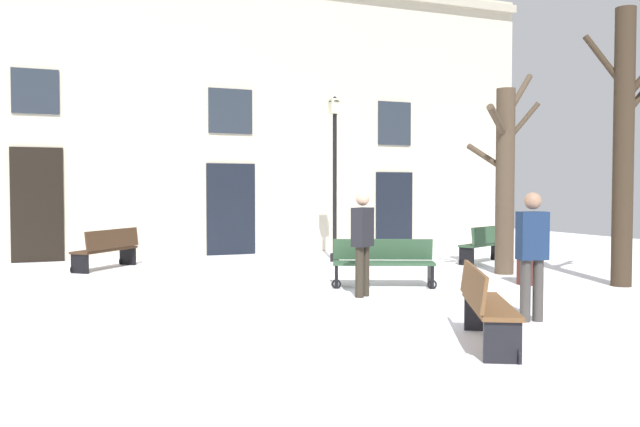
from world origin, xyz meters
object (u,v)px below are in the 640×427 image
object	(u,v)px
bench_facing_shops	(485,244)
bench_near_center_tree	(107,249)
tree_left_of_center	(625,141)
streetlamp	(335,161)
bench_far_corner	(383,262)
bench_back_to_back_left	(485,305)
tree_center	(505,173)
litter_bin	(528,260)
person_by_shop_door	(532,250)
person_near_bench	(362,239)

from	to	relation	value
bench_facing_shops	bench_near_center_tree	world-z (taller)	bench_facing_shops
tree_left_of_center	bench_near_center_tree	distance (m)	10.72
streetlamp	bench_far_corner	bearing A→B (deg)	-100.83
bench_far_corner	tree_left_of_center	bearing A→B (deg)	2.80
streetlamp	bench_back_to_back_left	bearing A→B (deg)	-101.62
tree_center	litter_bin	world-z (taller)	tree_center
person_by_shop_door	bench_far_corner	bearing A→B (deg)	109.83
bench_facing_shops	bench_far_corner	bearing A→B (deg)	6.43
bench_facing_shops	bench_near_center_tree	bearing A→B (deg)	-39.30
bench_near_center_tree	bench_far_corner	world-z (taller)	bench_near_center_tree
streetlamp	bench_far_corner	distance (m)	4.61
person_near_bench	bench_near_center_tree	bearing A→B (deg)	-89.95
bench_back_to_back_left	tree_center	bearing A→B (deg)	-12.22
streetlamp	bench_near_center_tree	size ratio (longest dim) A/B	2.43
tree_left_of_center	litter_bin	world-z (taller)	tree_left_of_center
bench_facing_shops	litter_bin	bearing A→B (deg)	41.60
tree_left_of_center	bench_far_corner	bearing A→B (deg)	159.51
tree_center	bench_far_corner	bearing A→B (deg)	-167.77
bench_facing_shops	person_by_shop_door	world-z (taller)	person_by_shop_door
bench_near_center_tree	person_near_bench	xyz separation A→B (m)	(3.63, -5.41, 0.51)
streetlamp	litter_bin	xyz separation A→B (m)	(1.84, -4.82, -1.98)
bench_near_center_tree	tree_center	bearing A→B (deg)	104.19
bench_near_center_tree	bench_far_corner	xyz separation A→B (m)	(4.45, -4.57, -0.00)
bench_near_center_tree	bench_far_corner	distance (m)	6.38
bench_back_to_back_left	litter_bin	bearing A→B (deg)	-17.55
tree_left_of_center	bench_facing_shops	world-z (taller)	tree_left_of_center
person_near_bench	person_by_shop_door	world-z (taller)	person_by_shop_door
bench_back_to_back_left	bench_near_center_tree	distance (m)	9.59
streetlamp	bench_far_corner	world-z (taller)	streetlamp
tree_center	streetlamp	bearing A→B (deg)	125.23
streetlamp	tree_center	bearing A→B (deg)	-54.77
bench_back_to_back_left	person_by_shop_door	world-z (taller)	person_by_shop_door
bench_near_center_tree	tree_left_of_center	bearing A→B (deg)	95.61
litter_bin	person_by_shop_door	size ratio (longest dim) A/B	0.53
litter_bin	person_by_shop_door	bearing A→B (deg)	-128.70
tree_left_of_center	bench_near_center_tree	bearing A→B (deg)	144.48
bench_near_center_tree	person_by_shop_door	world-z (taller)	person_by_shop_door
tree_left_of_center	person_near_bench	bearing A→B (deg)	172.09
bench_near_center_tree	bench_back_to_back_left	bearing A→B (deg)	62.53
streetlamp	person_near_bench	xyz separation A→B (m)	(-1.60, -4.93, -1.48)
streetlamp	person_near_bench	world-z (taller)	streetlamp
bench_far_corner	person_by_shop_door	distance (m)	3.55
streetlamp	bench_near_center_tree	distance (m)	5.62
litter_bin	bench_facing_shops	world-z (taller)	litter_bin
person_by_shop_door	bench_near_center_tree	bearing A→B (deg)	134.11
tree_center	bench_facing_shops	size ratio (longest dim) A/B	2.60
streetlamp	bench_facing_shops	size ratio (longest dim) A/B	2.41
person_by_shop_door	person_near_bench	bearing A→B (deg)	128.15
streetlamp	person_by_shop_door	bearing A→B (deg)	-92.72
bench_far_corner	bench_near_center_tree	bearing A→B (deg)	157.55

